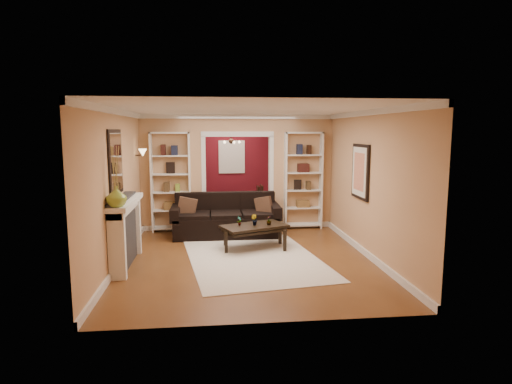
{
  "coord_description": "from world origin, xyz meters",
  "views": [
    {
      "loc": [
        -0.64,
        -8.9,
        2.32
      ],
      "look_at": [
        0.23,
        -0.8,
        1.16
      ],
      "focal_mm": 30.0,
      "sensor_mm": 36.0,
      "label": 1
    }
  ],
  "objects": [
    {
      "name": "floor",
      "position": [
        0.0,
        0.0,
        0.0
      ],
      "size": [
        8.0,
        8.0,
        0.0
      ],
      "primitive_type": "plane",
      "color": "brown",
      "rests_on": "ground"
    },
    {
      "name": "dining_window",
      "position": [
        0.0,
        3.93,
        1.55
      ],
      "size": [
        0.78,
        0.03,
        0.98
      ],
      "primitive_type": "cube",
      "color": "#8CA5CC",
      "rests_on": "wall_back"
    },
    {
      "name": "wall_back",
      "position": [
        0.0,
        4.0,
        1.35
      ],
      "size": [
        8.0,
        0.0,
        8.0
      ],
      "primitive_type": "plane",
      "rotation": [
        1.57,
        0.0,
        0.0
      ],
      "color": "tan",
      "rests_on": "ground"
    },
    {
      "name": "sofa",
      "position": [
        -0.31,
        0.45,
        0.47
      ],
      "size": [
        2.39,
        1.03,
        0.93
      ],
      "primitive_type": "cube",
      "color": "black",
      "rests_on": "floor"
    },
    {
      "name": "pillow_right",
      "position": [
        0.53,
        0.43,
        0.64
      ],
      "size": [
        0.37,
        0.29,
        0.37
      ],
      "primitive_type": "cube",
      "rotation": [
        0.0,
        0.0,
        -0.56
      ],
      "color": "brown",
      "rests_on": "sofa"
    },
    {
      "name": "dining_chair_nw",
      "position": [
        -0.62,
        2.43,
        0.44
      ],
      "size": [
        0.53,
        0.53,
        0.88
      ],
      "primitive_type": "cube",
      "rotation": [
        0.0,
        0.0,
        1.82
      ],
      "color": "black",
      "rests_on": "floor"
    },
    {
      "name": "wall_left",
      "position": [
        -2.25,
        0.0,
        1.35
      ],
      "size": [
        0.0,
        8.0,
        8.0
      ],
      "primitive_type": "plane",
      "rotation": [
        1.57,
        0.0,
        1.57
      ],
      "color": "tan",
      "rests_on": "ground"
    },
    {
      "name": "wall_sconce",
      "position": [
        -2.15,
        0.55,
        1.83
      ],
      "size": [
        0.18,
        0.18,
        0.22
      ],
      "primitive_type": "cube",
      "color": "#FFE0A5",
      "rests_on": "wall_left"
    },
    {
      "name": "area_rug",
      "position": [
        0.12,
        -1.37,
        0.01
      ],
      "size": [
        2.72,
        3.5,
        0.01
      ],
      "primitive_type": "cube",
      "rotation": [
        0.0,
        0.0,
        0.15
      ],
      "color": "silver",
      "rests_on": "floor"
    },
    {
      "name": "red_back_panel",
      "position": [
        0.0,
        3.97,
        1.32
      ],
      "size": [
        4.44,
        0.04,
        2.64
      ],
      "primitive_type": "cube",
      "color": "maroon",
      "rests_on": "floor"
    },
    {
      "name": "dining_table",
      "position": [
        -0.07,
        2.73,
        0.26
      ],
      "size": [
        1.47,
        0.82,
        0.52
      ],
      "primitive_type": "imported",
      "rotation": [
        0.0,
        0.0,
        1.57
      ],
      "color": "black",
      "rests_on": "floor"
    },
    {
      "name": "chandelier",
      "position": [
        0.0,
        2.7,
        2.02
      ],
      "size": [
        0.5,
        0.5,
        0.3
      ],
      "primitive_type": "cube",
      "color": "#321F16",
      "rests_on": "ceiling"
    },
    {
      "name": "partition_wall",
      "position": [
        0.0,
        1.2,
        1.35
      ],
      "size": [
        4.5,
        0.15,
        2.7
      ],
      "primitive_type": "cube",
      "color": "tan",
      "rests_on": "floor"
    },
    {
      "name": "dining_chair_se",
      "position": [
        0.48,
        3.03,
        0.4
      ],
      "size": [
        0.5,
        0.5,
        0.8
      ],
      "primitive_type": "cube",
      "rotation": [
        0.0,
        0.0,
        -1.89
      ],
      "color": "black",
      "rests_on": "floor"
    },
    {
      "name": "fireplace",
      "position": [
        -2.09,
        -1.5,
        0.58
      ],
      "size": [
        0.32,
        1.7,
        1.16
      ],
      "primitive_type": "cube",
      "color": "white",
      "rests_on": "floor"
    },
    {
      "name": "vase",
      "position": [
        -2.09,
        -2.2,
        1.32
      ],
      "size": [
        0.4,
        0.4,
        0.32
      ],
      "primitive_type": "imported",
      "rotation": [
        0.0,
        0.0,
        0.35
      ],
      "color": "#85A334",
      "rests_on": "fireplace"
    },
    {
      "name": "wall_right",
      "position": [
        2.25,
        0.0,
        1.35
      ],
      "size": [
        0.0,
        8.0,
        8.0
      ],
      "primitive_type": "plane",
      "rotation": [
        1.57,
        0.0,
        -1.57
      ],
      "color": "tan",
      "rests_on": "ground"
    },
    {
      "name": "wall_front",
      "position": [
        0.0,
        -4.0,
        1.35
      ],
      "size": [
        8.0,
        0.0,
        8.0
      ],
      "primitive_type": "plane",
      "rotation": [
        -1.57,
        0.0,
        0.0
      ],
      "color": "tan",
      "rests_on": "ground"
    },
    {
      "name": "plant_center",
      "position": [
        0.21,
        -0.67,
        0.58
      ],
      "size": [
        0.15,
        0.15,
        0.21
      ],
      "primitive_type": "imported",
      "rotation": [
        0.0,
        0.0,
        2.38
      ],
      "color": "#336626",
      "rests_on": "coffee_table"
    },
    {
      "name": "dining_chair_ne",
      "position": [
        0.48,
        2.43,
        0.45
      ],
      "size": [
        0.57,
        0.57,
        0.9
      ],
      "primitive_type": "cube",
      "rotation": [
        0.0,
        0.0,
        -1.2
      ],
      "color": "black",
      "rests_on": "floor"
    },
    {
      "name": "ceiling",
      "position": [
        0.0,
        0.0,
        2.7
      ],
      "size": [
        8.0,
        8.0,
        0.0
      ],
      "primitive_type": "plane",
      "rotation": [
        3.14,
        0.0,
        0.0
      ],
      "color": "white",
      "rests_on": "ground"
    },
    {
      "name": "coffee_table",
      "position": [
        0.21,
        -0.67,
        0.24
      ],
      "size": [
        1.42,
        1.11,
        0.48
      ],
      "primitive_type": "cube",
      "rotation": [
        0.0,
        0.0,
        0.39
      ],
      "color": "black",
      "rests_on": "floor"
    },
    {
      "name": "bookshelf_right",
      "position": [
        1.55,
        1.03,
        1.15
      ],
      "size": [
        0.9,
        0.3,
        2.3
      ],
      "primitive_type": "cube",
      "color": "white",
      "rests_on": "floor"
    },
    {
      "name": "mirror",
      "position": [
        -2.23,
        -1.5,
        1.8
      ],
      "size": [
        0.03,
        0.95,
        1.1
      ],
      "primitive_type": "cube",
      "color": "silver",
      "rests_on": "wall_left"
    },
    {
      "name": "plant_right",
      "position": [
        0.5,
        -0.67,
        0.57
      ],
      "size": [
        0.12,
        0.12,
        0.18
      ],
      "primitive_type": "imported",
      "rotation": [
        0.0,
        0.0,
        4.42
      ],
      "color": "#336626",
      "rests_on": "coffee_table"
    },
    {
      "name": "bookshelf_left",
      "position": [
        -1.55,
        1.03,
        1.15
      ],
      "size": [
        0.9,
        0.3,
        2.3
      ],
      "primitive_type": "cube",
      "color": "white",
      "rests_on": "floor"
    },
    {
      "name": "pillow_left",
      "position": [
        -1.16,
        0.43,
        0.65
      ],
      "size": [
        0.4,
        0.13,
        0.4
      ],
      "primitive_type": "cube",
      "rotation": [
        0.0,
        0.0,
        0.03
      ],
      "color": "brown",
      "rests_on": "sofa"
    },
    {
      "name": "plant_left",
      "position": [
        -0.09,
        -0.67,
        0.57
      ],
      "size": [
        0.11,
        0.11,
        0.18
      ],
      "primitive_type": "imported",
      "rotation": [
        0.0,
        0.0,
        0.99
      ],
      "color": "#336626",
      "rests_on": "coffee_table"
    },
    {
      "name": "framed_art",
      "position": [
        2.21,
        -1.0,
        1.55
      ],
      "size": [
        0.04,
        0.85,
        1.05
      ],
      "primitive_type": "cube",
      "color": "black",
      "rests_on": "wall_right"
    },
    {
      "name": "dining_chair_sw",
      "position": [
        -0.62,
        3.03,
        0.44
      ],
      "size": [
        0.47,
        0.47,
        0.87
      ],
      "primitive_type": "cube",
      "rotation": [
        0.0,
        0.0,
        1.66
      ],
      "color": "black",
      "rests_on": "floor"
    }
  ]
}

